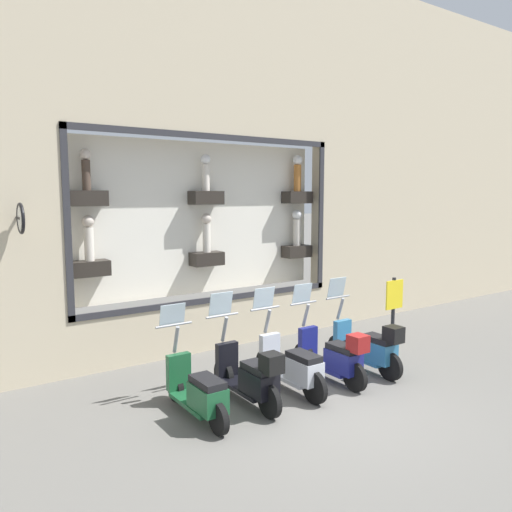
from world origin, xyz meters
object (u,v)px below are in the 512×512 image
Objects in this scene: scooter_teal_0 at (369,347)px; scooter_black_3 at (251,376)px; scooter_navy_1 at (334,356)px; scooter_green_4 at (198,392)px; shop_sign_post at (393,317)px; scooter_silver_2 at (293,367)px.

scooter_teal_0 is 2.61m from scooter_black_3.
scooter_navy_1 is 1.00× the size of scooter_green_4.
scooter_teal_0 is at bearing 97.70° from shop_sign_post.
shop_sign_post is (0.10, -1.62, 0.43)m from scooter_navy_1.
scooter_teal_0 is 1.01× the size of scooter_green_4.
scooter_teal_0 is 1.00× the size of scooter_black_3.
scooter_black_3 reaches higher than scooter_teal_0.
scooter_teal_0 is 0.87m from scooter_navy_1.
scooter_teal_0 is 1.08× the size of shop_sign_post.
scooter_black_3 is (0.00, 2.61, 0.00)m from scooter_teal_0.
shop_sign_post is at bearing -82.30° from scooter_teal_0.
scooter_teal_0 is at bearing -90.90° from scooter_green_4.
scooter_silver_2 is 1.74m from scooter_green_4.
shop_sign_post is at bearing -88.28° from scooter_black_3.
scooter_teal_0 is at bearing -89.83° from scooter_navy_1.
scooter_navy_1 is 1.68m from shop_sign_post.
scooter_black_3 is 3.39m from shop_sign_post.
scooter_silver_2 is at bearing 87.96° from scooter_teal_0.
scooter_navy_1 is 1.74m from scooter_black_3.
shop_sign_post reaches higher than scooter_black_3.
scooter_silver_2 is 0.87m from scooter_black_3.
scooter_silver_2 is 2.53m from shop_sign_post.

